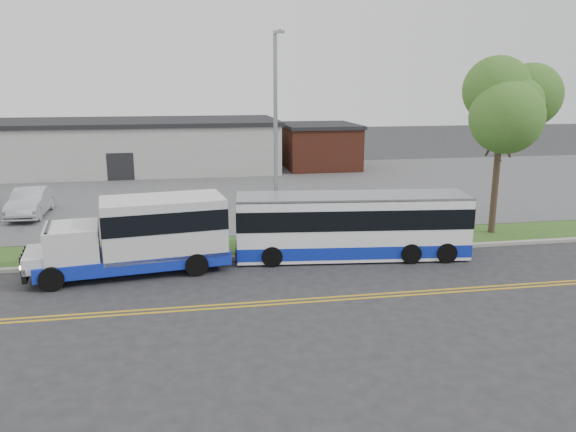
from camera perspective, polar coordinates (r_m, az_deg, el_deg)
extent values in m
plane|color=#28282B|center=(23.30, -7.47, -5.36)|extent=(140.00, 140.00, 0.00)
cube|color=gold|center=(19.69, -6.91, -8.94)|extent=(70.00, 0.12, 0.01)
cube|color=gold|center=(19.42, -6.85, -9.27)|extent=(70.00, 0.12, 0.01)
cube|color=#9E9B93|center=(24.32, -7.61, -4.36)|extent=(80.00, 0.30, 0.15)
cube|color=#304D19|center=(26.04, -7.79, -3.21)|extent=(80.00, 3.30, 0.10)
cube|color=#4C4C4F|center=(39.76, -8.69, 2.58)|extent=(80.00, 25.00, 0.10)
cube|color=#9E9E99|center=(49.61, -16.10, 6.65)|extent=(25.00, 10.00, 4.00)
cube|color=black|center=(49.42, -16.27, 9.15)|extent=(25.40, 10.40, 0.35)
cube|color=black|center=(44.85, -16.64, 4.77)|extent=(2.00, 0.15, 2.20)
cube|color=brown|center=(49.70, 3.20, 6.93)|extent=(6.00, 7.00, 3.60)
cube|color=black|center=(49.51, 3.23, 9.17)|extent=(6.30, 7.30, 0.30)
cylinder|color=#35291D|center=(29.55, 20.30, 2.91)|extent=(0.32, 0.32, 4.76)
ellipsoid|color=#326924|center=(29.15, 20.90, 10.15)|extent=(5.20, 5.20, 4.42)
cylinder|color=gray|center=(25.28, -1.27, 7.52)|extent=(0.18, 0.18, 9.50)
cylinder|color=gray|center=(24.53, -1.06, 18.21)|extent=(0.12, 1.40, 0.12)
cube|color=gray|center=(23.89, -0.80, 18.22)|extent=(0.35, 0.18, 0.12)
cube|color=#0F27AC|center=(23.38, -15.29, -4.14)|extent=(7.66, 3.51, 0.54)
cube|color=silver|center=(23.11, -12.53, -0.95)|extent=(5.08, 3.14, 2.28)
cube|color=black|center=(23.02, -12.58, -0.04)|extent=(5.11, 3.19, 0.81)
cube|color=silver|center=(23.16, -21.06, -2.49)|extent=(2.26, 2.59, 1.30)
cube|color=black|center=(23.17, -23.11, -2.12)|extent=(0.40, 2.06, 0.98)
cube|color=silver|center=(23.41, -23.86, -3.97)|extent=(1.39, 2.36, 0.60)
cube|color=black|center=(23.56, -24.97, -4.81)|extent=(0.47, 2.23, 0.54)
sphere|color=#FFD88C|center=(22.72, -25.39, -4.79)|extent=(0.25, 0.25, 0.22)
sphere|color=#FFD88C|center=(24.27, -24.95, -3.62)|extent=(0.25, 0.25, 0.22)
cylinder|color=black|center=(22.39, -22.91, -5.91)|extent=(0.95, 0.43, 0.91)
cylinder|color=black|center=(24.62, -22.51, -4.16)|extent=(0.95, 0.43, 0.91)
cylinder|color=black|center=(22.51, -9.28, -4.89)|extent=(0.95, 0.43, 0.91)
cylinder|color=black|center=(24.72, -10.14, -3.24)|extent=(0.95, 0.43, 0.91)
cube|color=white|center=(24.43, 6.51, -1.02)|extent=(10.10, 3.31, 2.61)
cube|color=#0F27AC|center=(24.67, 6.45, -3.05)|extent=(10.12, 3.33, 0.54)
cube|color=black|center=(24.31, 6.54, 0.11)|extent=(10.14, 3.35, 0.86)
cube|color=black|center=(23.96, -5.10, -0.50)|extent=(0.31, 2.07, 1.44)
cube|color=black|center=(24.31, -5.19, -3.49)|extent=(0.35, 2.25, 0.45)
cube|color=gray|center=(24.13, 6.59, 2.03)|extent=(10.10, 3.31, 0.11)
cylinder|color=black|center=(23.30, -1.64, -4.13)|extent=(0.89, 0.38, 0.87)
cylinder|color=black|center=(25.33, -1.84, -2.67)|extent=(0.89, 0.38, 0.87)
cylinder|color=black|center=(24.23, 12.37, -3.74)|extent=(0.89, 0.38, 0.87)
cylinder|color=black|center=(26.19, 11.09, -2.38)|extent=(0.89, 0.38, 0.87)
cylinder|color=black|center=(24.70, 15.79, -3.62)|extent=(0.89, 0.38, 0.87)
cylinder|color=black|center=(26.63, 14.27, -2.28)|extent=(0.89, 0.38, 0.87)
imported|color=black|center=(27.02, -15.97, -1.13)|extent=(0.69, 0.68, 1.60)
imported|color=#B3B7BB|center=(34.69, -24.68, 1.30)|extent=(1.69, 4.81, 1.58)
sphere|color=white|center=(26.98, -16.56, -2.61)|extent=(0.32, 0.32, 0.32)
sphere|color=white|center=(27.39, -15.21, -2.28)|extent=(0.32, 0.32, 0.32)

